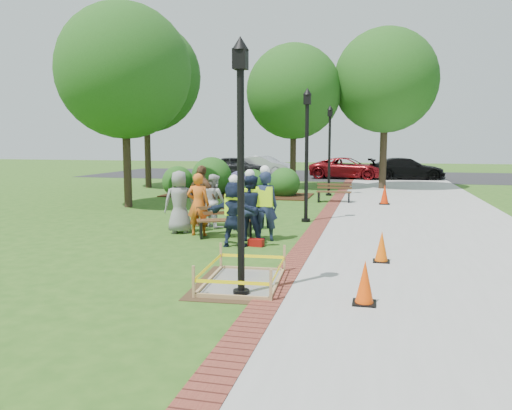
% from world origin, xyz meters
% --- Properties ---
extents(ground, '(100.00, 100.00, 0.00)m').
position_xyz_m(ground, '(0.00, 0.00, 0.00)').
color(ground, '#285116').
rests_on(ground, ground).
extents(sidewalk, '(6.00, 60.00, 0.02)m').
position_xyz_m(sidewalk, '(5.00, 10.00, 0.01)').
color(sidewalk, '#9E9E99').
rests_on(sidewalk, ground).
extents(brick_edging, '(0.50, 60.00, 0.03)m').
position_xyz_m(brick_edging, '(1.75, 10.00, 0.01)').
color(brick_edging, maroon).
rests_on(brick_edging, ground).
extents(mulch_bed, '(7.00, 3.00, 0.05)m').
position_xyz_m(mulch_bed, '(-3.00, 12.00, 0.02)').
color(mulch_bed, '#381E0F').
rests_on(mulch_bed, ground).
extents(parking_lot, '(36.00, 12.00, 0.01)m').
position_xyz_m(parking_lot, '(0.00, 27.00, 0.00)').
color(parking_lot, black).
rests_on(parking_lot, ground).
extents(wet_concrete_pad, '(1.84, 2.40, 0.55)m').
position_xyz_m(wet_concrete_pad, '(1.10, -2.32, 0.23)').
color(wet_concrete_pad, '#47331E').
rests_on(wet_concrete_pad, ground).
extents(bench_near, '(1.60, 1.05, 0.83)m').
position_xyz_m(bench_near, '(-0.53, 1.91, 0.26)').
color(bench_near, brown).
rests_on(bench_near, ground).
extents(bench_far, '(1.47, 0.50, 0.79)m').
position_xyz_m(bench_far, '(1.71, 10.38, 0.25)').
color(bench_far, '#56331D').
rests_on(bench_far, ground).
extents(cone_front, '(0.37, 0.37, 0.73)m').
position_xyz_m(cone_front, '(3.29, -3.02, 0.35)').
color(cone_front, black).
rests_on(cone_front, ground).
extents(cone_back, '(0.35, 0.35, 0.69)m').
position_xyz_m(cone_back, '(3.58, -0.07, 0.33)').
color(cone_back, black).
rests_on(cone_back, ground).
extents(cone_far, '(0.42, 0.42, 0.83)m').
position_xyz_m(cone_far, '(3.80, 10.04, 0.40)').
color(cone_far, black).
rests_on(cone_far, ground).
extents(toolbox, '(0.40, 0.25, 0.19)m').
position_xyz_m(toolbox, '(0.57, 0.93, 0.09)').
color(toolbox, maroon).
rests_on(toolbox, ground).
extents(lamp_near, '(0.28, 0.28, 4.26)m').
position_xyz_m(lamp_near, '(1.25, -3.00, 2.48)').
color(lamp_near, black).
rests_on(lamp_near, ground).
extents(lamp_mid, '(0.28, 0.28, 4.26)m').
position_xyz_m(lamp_mid, '(1.25, 5.00, 2.48)').
color(lamp_mid, black).
rests_on(lamp_mid, ground).
extents(lamp_far, '(0.28, 0.28, 4.26)m').
position_xyz_m(lamp_far, '(1.25, 13.00, 2.48)').
color(lamp_far, black).
rests_on(lamp_far, ground).
extents(tree_left, '(5.14, 5.14, 7.82)m').
position_xyz_m(tree_left, '(-6.08, 6.97, 5.24)').
color(tree_left, '#3D2D1E').
rests_on(tree_left, ground).
extents(tree_back, '(5.05, 5.05, 7.74)m').
position_xyz_m(tree_back, '(-0.98, 16.01, 5.20)').
color(tree_back, '#3D2D1E').
rests_on(tree_back, ground).
extents(tree_right, '(5.54, 5.54, 8.57)m').
position_xyz_m(tree_right, '(3.78, 17.16, 5.78)').
color(tree_right, '#3D2D1E').
rests_on(tree_right, ground).
extents(tree_far, '(6.01, 6.01, 9.07)m').
position_xyz_m(tree_far, '(-8.96, 14.79, 6.05)').
color(tree_far, '#3D2D1E').
rests_on(tree_far, ground).
extents(shrub_a, '(1.51, 1.51, 1.51)m').
position_xyz_m(shrub_a, '(-5.90, 11.63, 0.00)').
color(shrub_a, '#1E4B15').
rests_on(shrub_a, ground).
extents(shrub_b, '(1.98, 1.98, 1.98)m').
position_xyz_m(shrub_b, '(-4.36, 12.16, 0.00)').
color(shrub_b, '#1E4B15').
rests_on(shrub_b, ground).
extents(shrub_c, '(1.36, 1.36, 1.36)m').
position_xyz_m(shrub_c, '(-2.28, 12.16, 0.00)').
color(shrub_c, '#1E4B15').
rests_on(shrub_c, ground).
extents(shrub_d, '(1.47, 1.47, 1.47)m').
position_xyz_m(shrub_d, '(-0.75, 12.15, 0.00)').
color(shrub_d, '#1E4B15').
rests_on(shrub_d, ground).
extents(shrub_e, '(0.89, 0.89, 0.89)m').
position_xyz_m(shrub_e, '(-3.31, 13.17, 0.00)').
color(shrub_e, '#1E4B15').
rests_on(shrub_e, ground).
extents(casual_person_a, '(0.67, 0.56, 1.77)m').
position_xyz_m(casual_person_a, '(-1.97, 2.20, 0.89)').
color(casual_person_a, gray).
rests_on(casual_person_a, ground).
extents(casual_person_b, '(0.60, 0.43, 1.73)m').
position_xyz_m(casual_person_b, '(-1.33, 1.98, 0.86)').
color(casual_person_b, orange).
rests_on(casual_person_b, ground).
extents(casual_person_c, '(0.61, 0.58, 1.62)m').
position_xyz_m(casual_person_c, '(-1.31, 3.30, 0.81)').
color(casual_person_c, silver).
rests_on(casual_person_c, ground).
extents(casual_person_d, '(0.71, 0.61, 1.87)m').
position_xyz_m(casual_person_d, '(-1.69, 3.31, 0.94)').
color(casual_person_d, brown).
rests_on(casual_person_d, ground).
extents(casual_person_e, '(0.65, 0.64, 1.73)m').
position_xyz_m(casual_person_e, '(-0.43, 2.94, 0.87)').
color(casual_person_e, '#302E51').
rests_on(casual_person_e, ground).
extents(hivis_worker_a, '(0.54, 0.37, 1.79)m').
position_xyz_m(hivis_worker_a, '(0.05, 0.77, 0.89)').
color(hivis_worker_a, '#1B2846').
rests_on(hivis_worker_a, ground).
extents(hivis_worker_b, '(0.65, 0.48, 1.98)m').
position_xyz_m(hivis_worker_b, '(0.62, 1.67, 0.98)').
color(hivis_worker_b, '#16253A').
rests_on(hivis_worker_b, ground).
extents(hivis_worker_c, '(0.58, 0.40, 1.87)m').
position_xyz_m(hivis_worker_c, '(0.23, 1.64, 0.93)').
color(hivis_worker_c, '#1C2E49').
rests_on(hivis_worker_c, ground).
extents(parked_car_a, '(2.81, 5.10, 1.58)m').
position_xyz_m(parked_car_a, '(-6.78, 25.24, 0.00)').
color(parked_car_a, '#242426').
rests_on(parked_car_a, ground).
extents(parked_car_b, '(3.25, 5.27, 1.60)m').
position_xyz_m(parked_car_b, '(-4.76, 25.88, 0.00)').
color(parked_car_b, '#B8B9BE').
rests_on(parked_car_b, ground).
extents(parked_car_c, '(2.60, 5.06, 1.59)m').
position_xyz_m(parked_car_c, '(1.55, 24.05, 0.00)').
color(parked_car_c, maroon).
rests_on(parked_car_c, ground).
extents(parked_car_d, '(2.71, 5.09, 1.59)m').
position_xyz_m(parked_car_d, '(5.44, 24.27, 0.00)').
color(parked_car_d, black).
rests_on(parked_car_d, ground).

